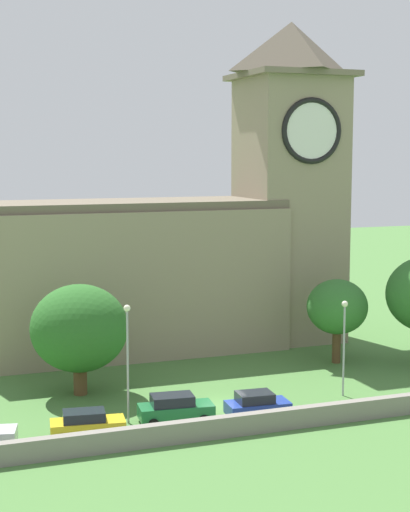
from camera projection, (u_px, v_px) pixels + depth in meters
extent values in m
plane|color=#477538|center=(158.00, 356.00, 68.91)|extent=(200.00, 200.00, 0.00)
cube|color=gray|center=(129.00, 281.00, 69.87)|extent=(26.58, 9.16, 12.42)
cube|color=#675C4A|center=(128.00, 205.00, 69.05)|extent=(26.58, 8.43, 0.70)
cube|color=gray|center=(289.00, 210.00, 74.45)|extent=(8.23, 8.23, 23.81)
cube|color=#736753|center=(291.00, 76.00, 72.93)|extent=(9.55, 9.55, 0.50)
pyramid|color=brown|center=(291.00, 47.00, 72.62)|extent=(8.65, 8.65, 4.51)
cylinder|color=white|center=(312.00, 131.00, 69.69)|extent=(5.25, 0.14, 5.25)
torus|color=black|center=(312.00, 131.00, 69.69)|extent=(5.73, 0.49, 5.72)
cylinder|color=white|center=(331.00, 132.00, 75.00)|extent=(0.14, 5.25, 5.25)
torus|color=black|center=(331.00, 132.00, 75.00)|extent=(0.49, 5.73, 5.72)
cube|color=gray|center=(255.00, 423.00, 49.78)|extent=(40.42, 0.70, 1.29)
cylinder|color=black|center=(5.00, 438.00, 48.00)|extent=(0.74, 0.48, 0.69)
cylinder|color=black|center=(1.00, 449.00, 46.19)|extent=(0.74, 0.48, 0.69)
cube|color=gold|center=(88.00, 426.00, 49.04)|extent=(4.70, 2.40, 0.75)
cube|color=#1E232B|center=(84.00, 416.00, 48.91)|extent=(2.71, 1.91, 0.59)
cylinder|color=black|center=(112.00, 426.00, 50.28)|extent=(0.64, 0.40, 0.60)
cylinder|color=black|center=(115.00, 435.00, 48.54)|extent=(0.64, 0.40, 0.60)
cylinder|color=black|center=(62.00, 429.00, 49.64)|extent=(0.64, 0.40, 0.60)
cylinder|color=black|center=(63.00, 439.00, 47.90)|extent=(0.64, 0.40, 0.60)
cube|color=#1E6B38|center=(176.00, 411.00, 51.74)|extent=(4.95, 2.43, 0.83)
cube|color=#1E232B|center=(172.00, 400.00, 51.59)|extent=(2.84, 1.97, 0.66)
cylinder|color=black|center=(197.00, 411.00, 53.10)|extent=(0.70, 0.42, 0.66)
cylinder|color=black|center=(204.00, 420.00, 51.25)|extent=(0.70, 0.42, 0.66)
cylinder|color=black|center=(148.00, 414.00, 52.33)|extent=(0.70, 0.42, 0.66)
cylinder|color=black|center=(154.00, 424.00, 50.49)|extent=(0.70, 0.42, 0.66)
cube|color=#233D9E|center=(258.00, 408.00, 52.46)|extent=(4.21, 2.23, 0.80)
cube|color=#1E232B|center=(255.00, 397.00, 52.31)|extent=(2.40, 1.86, 0.64)
cylinder|color=black|center=(272.00, 407.00, 53.81)|extent=(0.67, 0.39, 0.64)
cylinder|color=black|center=(283.00, 416.00, 51.96)|extent=(0.67, 0.39, 0.64)
cylinder|color=black|center=(233.00, 411.00, 53.05)|extent=(0.67, 0.39, 0.64)
cylinder|color=black|center=(242.00, 420.00, 51.20)|extent=(0.67, 0.39, 0.64)
cylinder|color=#9EA0A5|center=(128.00, 368.00, 51.19)|extent=(0.14, 0.14, 7.24)
sphere|color=#F4EFCC|center=(127.00, 308.00, 50.71)|extent=(0.44, 0.44, 0.44)
cylinder|color=#9EA0A5|center=(344.00, 352.00, 57.12)|extent=(0.14, 0.14, 6.41)
sphere|color=#F4EFCC|center=(345.00, 304.00, 56.69)|extent=(0.44, 0.44, 0.44)
cylinder|color=brown|center=(336.00, 346.00, 66.45)|extent=(0.70, 0.70, 2.82)
ellipsoid|color=#33702D|center=(337.00, 307.00, 66.04)|extent=(4.99, 4.99, 4.49)
cylinder|color=brown|center=(80.00, 379.00, 57.70)|extent=(0.97, 0.97, 2.24)
ellipsoid|color=#286023|center=(79.00, 328.00, 57.24)|extent=(6.92, 6.92, 6.23)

